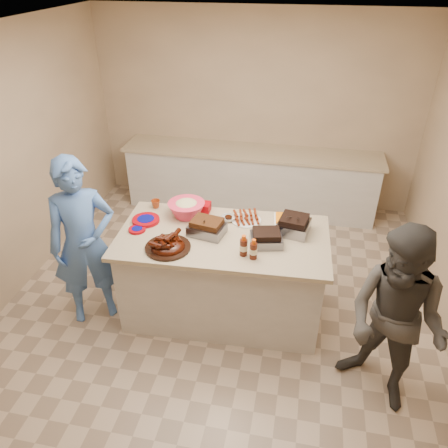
% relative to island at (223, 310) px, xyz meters
% --- Properties ---
extents(room, '(4.50, 5.00, 2.70)m').
position_rel_island_xyz_m(room, '(-0.05, 0.06, 0.00)').
color(room, tan).
rests_on(room, ground).
extents(back_counter, '(3.60, 0.64, 0.90)m').
position_rel_island_xyz_m(back_counter, '(-0.05, 2.26, 0.45)').
color(back_counter, beige).
rests_on(back_counter, ground).
extents(island, '(2.04, 1.14, 0.95)m').
position_rel_island_xyz_m(island, '(0.00, 0.00, 0.00)').
color(island, beige).
rests_on(island, ground).
extents(rib_platter, '(0.42, 0.42, 0.17)m').
position_rel_island_xyz_m(rib_platter, '(-0.45, -0.30, 0.95)').
color(rib_platter, '#3A0E03').
rests_on(rib_platter, island).
extents(pulled_pork_tray, '(0.37, 0.30, 0.10)m').
position_rel_island_xyz_m(pulled_pork_tray, '(-0.16, 0.00, 0.95)').
color(pulled_pork_tray, '#47230F').
rests_on(pulled_pork_tray, island).
extents(brisket_tray, '(0.33, 0.29, 0.09)m').
position_rel_island_xyz_m(brisket_tray, '(0.42, -0.06, 0.95)').
color(brisket_tray, black).
rests_on(brisket_tray, island).
extents(roasting_pan, '(0.33, 0.33, 0.11)m').
position_rel_island_xyz_m(roasting_pan, '(0.65, 0.19, 0.95)').
color(roasting_pan, gray).
rests_on(roasting_pan, island).
extents(coleslaw_bowl, '(0.39, 0.39, 0.26)m').
position_rel_island_xyz_m(coleslaw_bowl, '(-0.43, 0.29, 0.95)').
color(coleslaw_bowl, '#E9304F').
rests_on(coleslaw_bowl, island).
extents(sausage_plate, '(0.38, 0.38, 0.05)m').
position_rel_island_xyz_m(sausage_plate, '(0.18, 0.31, 0.95)').
color(sausage_plate, silver).
rests_on(sausage_plate, island).
extents(mac_cheese_dish, '(0.35, 0.27, 0.09)m').
position_rel_island_xyz_m(mac_cheese_dish, '(0.61, 0.32, 0.95)').
color(mac_cheese_dish, orange).
rests_on(mac_cheese_dish, island).
extents(bbq_bottle_a, '(0.07, 0.07, 0.20)m').
position_rel_island_xyz_m(bbq_bottle_a, '(0.24, -0.27, 0.95)').
color(bbq_bottle_a, '#43160B').
rests_on(bbq_bottle_a, island).
extents(bbq_bottle_b, '(0.07, 0.07, 0.20)m').
position_rel_island_xyz_m(bbq_bottle_b, '(0.33, -0.30, 0.95)').
color(bbq_bottle_b, '#43160B').
rests_on(bbq_bottle_b, island).
extents(mustard_bottle, '(0.05, 0.05, 0.13)m').
position_rel_island_xyz_m(mustard_bottle, '(-0.19, 0.08, 0.95)').
color(mustard_bottle, '#DBB50A').
rests_on(mustard_bottle, island).
extents(sauce_bowl, '(0.15, 0.05, 0.14)m').
position_rel_island_xyz_m(sauce_bowl, '(-0.00, 0.29, 0.95)').
color(sauce_bowl, silver).
rests_on(sauce_bowl, island).
extents(plate_stack_large, '(0.28, 0.28, 0.03)m').
position_rel_island_xyz_m(plate_stack_large, '(-0.81, 0.10, 0.95)').
color(plate_stack_large, '#96010A').
rests_on(plate_stack_large, island).
extents(plate_stack_small, '(0.17, 0.17, 0.02)m').
position_rel_island_xyz_m(plate_stack_small, '(-0.83, -0.07, 0.95)').
color(plate_stack_small, '#96010A').
rests_on(plate_stack_small, island).
extents(plastic_cup, '(0.10, 0.09, 0.09)m').
position_rel_island_xyz_m(plastic_cup, '(-0.80, 0.39, 0.95)').
color(plastic_cup, maroon).
rests_on(plastic_cup, island).
extents(basket_stack, '(0.19, 0.14, 0.09)m').
position_rel_island_xyz_m(basket_stack, '(-0.31, 0.41, 0.95)').
color(basket_stack, '#96010A').
rests_on(basket_stack, island).
extents(guest_blue, '(1.47, 1.82, 0.42)m').
position_rel_island_xyz_m(guest_blue, '(-1.30, -0.28, 0.00)').
color(guest_blue, '#4A76C0').
rests_on(guest_blue, ground).
extents(guest_gray, '(1.65, 1.79, 0.62)m').
position_rel_island_xyz_m(guest_gray, '(1.49, -0.74, 0.00)').
color(guest_gray, '#45423E').
rests_on(guest_gray, ground).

